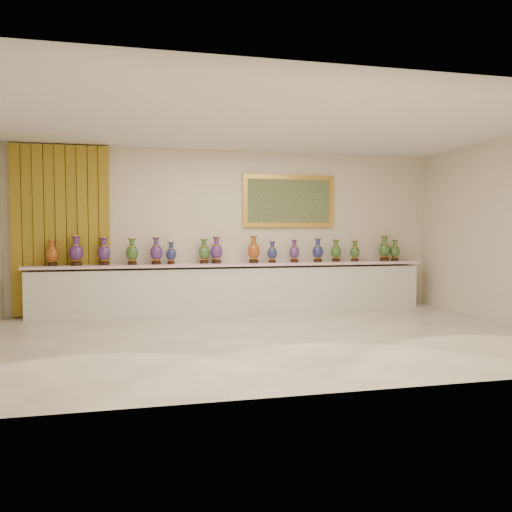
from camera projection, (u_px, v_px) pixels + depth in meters
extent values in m
plane|color=beige|center=(264.00, 337.00, 7.04)|extent=(8.00, 8.00, 0.00)
plane|color=beige|center=(232.00, 230.00, 9.40)|extent=(8.00, 0.00, 8.00)
plane|color=beige|center=(510.00, 231.00, 7.84)|extent=(0.00, 5.00, 5.00)
plane|color=white|center=(264.00, 122.00, 6.88)|extent=(8.00, 8.00, 0.00)
cube|color=#AD9625|center=(62.00, 231.00, 8.67)|extent=(1.64, 0.14, 2.95)
cube|color=gold|center=(289.00, 201.00, 9.57)|extent=(1.80, 0.06, 1.00)
cube|color=#1B371C|center=(289.00, 201.00, 9.53)|extent=(1.62, 0.02, 0.82)
cube|color=white|center=(235.00, 290.00, 9.23)|extent=(7.20, 0.42, 0.81)
cube|color=#FFD6DB|center=(235.00, 264.00, 9.18)|extent=(7.28, 0.48, 0.05)
cylinder|color=black|center=(52.00, 264.00, 8.49)|extent=(0.16, 0.16, 0.04)
cone|color=gold|center=(52.00, 262.00, 8.49)|extent=(0.14, 0.14, 0.03)
ellipsoid|color=maroon|center=(52.00, 254.00, 8.48)|extent=(0.21, 0.21, 0.26)
cylinder|color=gold|center=(52.00, 248.00, 8.47)|extent=(0.14, 0.14, 0.01)
cylinder|color=maroon|center=(52.00, 245.00, 8.47)|extent=(0.08, 0.08, 0.09)
cone|color=maroon|center=(52.00, 241.00, 8.47)|extent=(0.14, 0.14, 0.03)
cylinder|color=gold|center=(52.00, 240.00, 8.47)|extent=(0.15, 0.15, 0.01)
cylinder|color=black|center=(76.00, 264.00, 8.57)|extent=(0.18, 0.18, 0.05)
cone|color=gold|center=(76.00, 261.00, 8.57)|extent=(0.16, 0.16, 0.03)
ellipsoid|color=#2D104F|center=(76.00, 252.00, 8.56)|extent=(0.28, 0.28, 0.30)
cylinder|color=gold|center=(76.00, 245.00, 8.55)|extent=(0.16, 0.16, 0.01)
cylinder|color=#2D104F|center=(76.00, 241.00, 8.55)|extent=(0.10, 0.10, 0.11)
cone|color=#2D104F|center=(76.00, 237.00, 8.55)|extent=(0.16, 0.16, 0.04)
cylinder|color=gold|center=(76.00, 236.00, 8.55)|extent=(0.17, 0.17, 0.01)
cylinder|color=black|center=(104.00, 263.00, 8.71)|extent=(0.17, 0.17, 0.05)
cone|color=gold|center=(104.00, 260.00, 8.71)|extent=(0.15, 0.15, 0.03)
ellipsoid|color=#2D104F|center=(104.00, 253.00, 8.70)|extent=(0.28, 0.28, 0.28)
cylinder|color=gold|center=(104.00, 246.00, 8.69)|extent=(0.15, 0.15, 0.01)
cylinder|color=#2D104F|center=(104.00, 242.00, 8.69)|extent=(0.09, 0.09, 0.10)
cone|color=#2D104F|center=(104.00, 238.00, 8.69)|extent=(0.15, 0.15, 0.04)
cylinder|color=gold|center=(104.00, 237.00, 8.69)|extent=(0.16, 0.16, 0.01)
cylinder|color=black|center=(132.00, 263.00, 8.76)|extent=(0.16, 0.16, 0.05)
cone|color=gold|center=(132.00, 260.00, 8.76)|extent=(0.14, 0.14, 0.03)
ellipsoid|color=black|center=(132.00, 253.00, 8.75)|extent=(0.23, 0.23, 0.27)
cylinder|color=gold|center=(132.00, 247.00, 8.74)|extent=(0.15, 0.15, 0.01)
cylinder|color=black|center=(132.00, 243.00, 8.74)|extent=(0.09, 0.09, 0.10)
cone|color=black|center=(132.00, 239.00, 8.74)|extent=(0.15, 0.15, 0.04)
cylinder|color=gold|center=(132.00, 238.00, 8.74)|extent=(0.15, 0.15, 0.01)
cylinder|color=black|center=(156.00, 263.00, 8.86)|extent=(0.17, 0.17, 0.05)
cone|color=gold|center=(156.00, 260.00, 8.86)|extent=(0.15, 0.15, 0.03)
ellipsoid|color=#2D104F|center=(156.00, 252.00, 8.85)|extent=(0.24, 0.24, 0.28)
cylinder|color=gold|center=(156.00, 246.00, 8.84)|extent=(0.15, 0.15, 0.01)
cylinder|color=#2D104F|center=(156.00, 242.00, 8.84)|extent=(0.09, 0.09, 0.10)
cone|color=#2D104F|center=(156.00, 238.00, 8.84)|extent=(0.15, 0.15, 0.04)
cylinder|color=gold|center=(156.00, 237.00, 8.83)|extent=(0.16, 0.16, 0.01)
cylinder|color=black|center=(171.00, 263.00, 8.96)|extent=(0.14, 0.14, 0.04)
cone|color=gold|center=(171.00, 260.00, 8.95)|extent=(0.12, 0.12, 0.03)
ellipsoid|color=#0A0D42|center=(171.00, 254.00, 8.95)|extent=(0.21, 0.21, 0.23)
cylinder|color=gold|center=(171.00, 249.00, 8.94)|extent=(0.13, 0.13, 0.01)
cylinder|color=#0A0D42|center=(171.00, 246.00, 8.94)|extent=(0.07, 0.07, 0.08)
cone|color=#0A0D42|center=(171.00, 243.00, 8.94)|extent=(0.13, 0.13, 0.03)
cylinder|color=gold|center=(171.00, 242.00, 8.94)|extent=(0.13, 0.13, 0.01)
cylinder|color=black|center=(204.00, 262.00, 9.09)|extent=(0.16, 0.16, 0.04)
cone|color=gold|center=(204.00, 260.00, 9.09)|extent=(0.14, 0.14, 0.03)
ellipsoid|color=black|center=(204.00, 253.00, 9.08)|extent=(0.26, 0.26, 0.26)
cylinder|color=gold|center=(204.00, 247.00, 9.08)|extent=(0.14, 0.14, 0.01)
cylinder|color=black|center=(204.00, 244.00, 9.07)|extent=(0.08, 0.08, 0.09)
cone|color=black|center=(204.00, 240.00, 9.07)|extent=(0.14, 0.14, 0.03)
cylinder|color=gold|center=(204.00, 239.00, 9.07)|extent=(0.15, 0.15, 0.01)
cylinder|color=black|center=(217.00, 262.00, 9.13)|extent=(0.17, 0.17, 0.05)
cone|color=gold|center=(217.00, 259.00, 9.12)|extent=(0.15, 0.15, 0.03)
ellipsoid|color=#2D104F|center=(216.00, 252.00, 9.12)|extent=(0.30, 0.30, 0.28)
cylinder|color=gold|center=(216.00, 245.00, 9.11)|extent=(0.15, 0.15, 0.01)
cylinder|color=#2D104F|center=(216.00, 242.00, 9.11)|extent=(0.09, 0.09, 0.10)
cone|color=#2D104F|center=(216.00, 238.00, 9.10)|extent=(0.15, 0.15, 0.04)
cylinder|color=gold|center=(216.00, 237.00, 9.10)|extent=(0.16, 0.16, 0.01)
cylinder|color=black|center=(254.00, 262.00, 9.22)|extent=(0.18, 0.18, 0.05)
cone|color=gold|center=(254.00, 259.00, 9.22)|extent=(0.16, 0.16, 0.03)
ellipsoid|color=maroon|center=(254.00, 251.00, 9.21)|extent=(0.30, 0.30, 0.29)
cylinder|color=gold|center=(254.00, 244.00, 9.20)|extent=(0.16, 0.16, 0.01)
cylinder|color=maroon|center=(254.00, 241.00, 9.20)|extent=(0.09, 0.09, 0.11)
cone|color=maroon|center=(254.00, 237.00, 9.20)|extent=(0.16, 0.16, 0.04)
cylinder|color=gold|center=(254.00, 236.00, 9.20)|extent=(0.16, 0.16, 0.01)
cylinder|color=black|center=(272.00, 262.00, 9.30)|extent=(0.14, 0.14, 0.04)
cone|color=gold|center=(272.00, 259.00, 9.30)|extent=(0.12, 0.12, 0.03)
ellipsoid|color=#0A0D42|center=(272.00, 253.00, 9.29)|extent=(0.21, 0.21, 0.23)
cylinder|color=gold|center=(272.00, 248.00, 9.28)|extent=(0.13, 0.13, 0.01)
cylinder|color=#0A0D42|center=(272.00, 245.00, 9.28)|extent=(0.07, 0.07, 0.08)
cone|color=#0A0D42|center=(272.00, 242.00, 9.28)|extent=(0.13, 0.13, 0.03)
cylinder|color=gold|center=(272.00, 241.00, 9.28)|extent=(0.13, 0.13, 0.01)
cylinder|color=black|center=(294.00, 261.00, 9.43)|extent=(0.15, 0.15, 0.04)
cone|color=gold|center=(294.00, 259.00, 9.43)|extent=(0.13, 0.13, 0.03)
ellipsoid|color=#2D104F|center=(294.00, 252.00, 9.42)|extent=(0.23, 0.23, 0.25)
cylinder|color=gold|center=(294.00, 247.00, 9.41)|extent=(0.14, 0.14, 0.01)
cylinder|color=#2D104F|center=(294.00, 244.00, 9.41)|extent=(0.08, 0.08, 0.09)
cone|color=#2D104F|center=(294.00, 240.00, 9.41)|extent=(0.14, 0.14, 0.03)
cylinder|color=gold|center=(294.00, 240.00, 9.41)|extent=(0.14, 0.14, 0.01)
cylinder|color=black|center=(318.00, 261.00, 9.51)|extent=(0.16, 0.16, 0.04)
cone|color=gold|center=(318.00, 258.00, 9.51)|extent=(0.14, 0.14, 0.03)
ellipsoid|color=#0A0D42|center=(318.00, 252.00, 9.50)|extent=(0.25, 0.25, 0.26)
cylinder|color=gold|center=(318.00, 246.00, 9.50)|extent=(0.14, 0.14, 0.01)
cylinder|color=#0A0D42|center=(318.00, 243.00, 9.50)|extent=(0.08, 0.08, 0.09)
cone|color=#0A0D42|center=(318.00, 240.00, 9.49)|extent=(0.14, 0.14, 0.03)
cylinder|color=gold|center=(318.00, 239.00, 9.49)|extent=(0.15, 0.15, 0.01)
cylinder|color=black|center=(336.00, 260.00, 9.65)|extent=(0.15, 0.15, 0.04)
cone|color=gold|center=(336.00, 258.00, 9.65)|extent=(0.13, 0.13, 0.03)
ellipsoid|color=black|center=(336.00, 252.00, 9.64)|extent=(0.22, 0.22, 0.25)
cylinder|color=gold|center=(336.00, 246.00, 9.64)|extent=(0.14, 0.14, 0.01)
cylinder|color=black|center=(336.00, 244.00, 9.64)|extent=(0.08, 0.08, 0.09)
cone|color=black|center=(336.00, 240.00, 9.63)|extent=(0.14, 0.14, 0.03)
cylinder|color=gold|center=(336.00, 240.00, 9.63)|extent=(0.14, 0.14, 0.01)
cylinder|color=black|center=(355.00, 260.00, 9.72)|extent=(0.14, 0.14, 0.04)
cone|color=gold|center=(355.00, 258.00, 9.72)|extent=(0.13, 0.13, 0.03)
ellipsoid|color=black|center=(355.00, 252.00, 9.72)|extent=(0.24, 0.24, 0.24)
cylinder|color=gold|center=(355.00, 247.00, 9.71)|extent=(0.13, 0.13, 0.01)
cylinder|color=black|center=(355.00, 244.00, 9.71)|extent=(0.08, 0.08, 0.09)
cone|color=black|center=(355.00, 241.00, 9.70)|extent=(0.13, 0.13, 0.03)
cylinder|color=gold|center=(355.00, 241.00, 9.70)|extent=(0.13, 0.13, 0.01)
cylinder|color=black|center=(384.00, 260.00, 9.86)|extent=(0.18, 0.18, 0.05)
cone|color=gold|center=(384.00, 257.00, 9.86)|extent=(0.15, 0.15, 0.03)
ellipsoid|color=black|center=(384.00, 250.00, 9.85)|extent=(0.26, 0.26, 0.29)
cylinder|color=gold|center=(385.00, 244.00, 9.85)|extent=(0.16, 0.16, 0.01)
cylinder|color=black|center=(385.00, 240.00, 9.84)|extent=(0.09, 0.09, 0.11)
cone|color=black|center=(385.00, 237.00, 9.84)|extent=(0.16, 0.16, 0.04)
cylinder|color=gold|center=(385.00, 236.00, 9.84)|extent=(0.16, 0.16, 0.01)
cylinder|color=black|center=(395.00, 260.00, 9.86)|extent=(0.15, 0.15, 0.04)
cone|color=gold|center=(395.00, 257.00, 9.86)|extent=(0.13, 0.13, 0.03)
ellipsoid|color=black|center=(395.00, 252.00, 9.86)|extent=(0.22, 0.22, 0.24)
cylinder|color=gold|center=(395.00, 246.00, 9.85)|extent=(0.13, 0.13, 0.01)
cylinder|color=black|center=(395.00, 244.00, 9.85)|extent=(0.08, 0.08, 0.09)
cone|color=black|center=(395.00, 241.00, 9.84)|extent=(0.13, 0.13, 0.03)
cylinder|color=gold|center=(395.00, 240.00, 9.84)|extent=(0.14, 0.14, 0.01)
cube|color=white|center=(176.00, 264.00, 8.83)|extent=(0.10, 0.06, 0.00)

